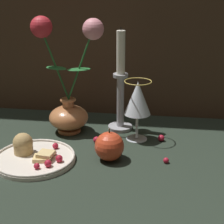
{
  "coord_description": "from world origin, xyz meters",
  "views": [
    {
      "loc": [
        0.2,
        -0.94,
        0.46
      ],
      "look_at": [
        0.06,
        0.03,
        0.1
      ],
      "focal_mm": 60.0,
      "sensor_mm": 36.0,
      "label": 1
    }
  ],
  "objects_px": {
    "vase": "(68,92)",
    "apple_beside_vase": "(109,146)",
    "wine_glass": "(138,100)",
    "plate_with_pastries": "(33,155)",
    "candlestick": "(120,89)"
  },
  "relations": [
    {
      "from": "vase",
      "to": "candlestick",
      "type": "xyz_separation_m",
      "value": [
        0.15,
        0.04,
        0.0
      ]
    },
    {
      "from": "apple_beside_vase",
      "to": "plate_with_pastries",
      "type": "bearing_deg",
      "value": -171.36
    },
    {
      "from": "vase",
      "to": "wine_glass",
      "type": "relative_size",
      "value": 1.95
    },
    {
      "from": "vase",
      "to": "apple_beside_vase",
      "type": "relative_size",
      "value": 3.91
    },
    {
      "from": "vase",
      "to": "wine_glass",
      "type": "height_order",
      "value": "vase"
    },
    {
      "from": "vase",
      "to": "plate_with_pastries",
      "type": "relative_size",
      "value": 1.63
    },
    {
      "from": "wine_glass",
      "to": "apple_beside_vase",
      "type": "bearing_deg",
      "value": -113.61
    },
    {
      "from": "vase",
      "to": "apple_beside_vase",
      "type": "height_order",
      "value": "vase"
    },
    {
      "from": "candlestick",
      "to": "apple_beside_vase",
      "type": "height_order",
      "value": "candlestick"
    },
    {
      "from": "candlestick",
      "to": "apple_beside_vase",
      "type": "distance_m",
      "value": 0.23
    },
    {
      "from": "wine_glass",
      "to": "candlestick",
      "type": "distance_m",
      "value": 0.09
    },
    {
      "from": "plate_with_pastries",
      "to": "wine_glass",
      "type": "xyz_separation_m",
      "value": [
        0.26,
        0.17,
        0.11
      ]
    },
    {
      "from": "vase",
      "to": "candlestick",
      "type": "relative_size",
      "value": 1.1
    },
    {
      "from": "candlestick",
      "to": "apple_beside_vase",
      "type": "xyz_separation_m",
      "value": [
        -0.0,
        -0.21,
        -0.09
      ]
    },
    {
      "from": "plate_with_pastries",
      "to": "candlestick",
      "type": "xyz_separation_m",
      "value": [
        0.2,
        0.24,
        0.12
      ]
    }
  ]
}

